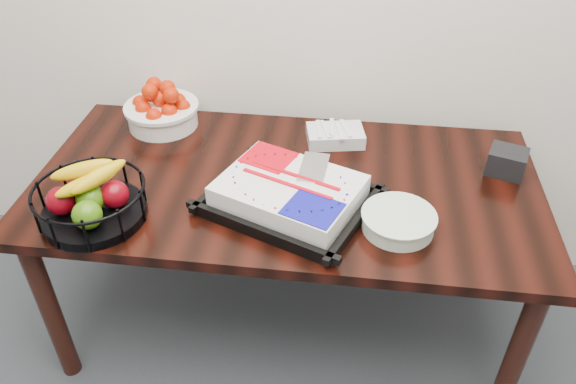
# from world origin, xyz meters

# --- Properties ---
(table) EXTENTS (1.80, 0.90, 0.75)m
(table) POSITION_xyz_m (0.00, 2.00, 0.66)
(table) COLOR black
(table) RESTS_ON ground
(cake_tray) EXTENTS (0.62, 0.56, 0.10)m
(cake_tray) POSITION_xyz_m (0.03, 1.86, 0.80)
(cake_tray) COLOR black
(cake_tray) RESTS_ON table
(tangerine_bowl) EXTENTS (0.30, 0.30, 0.19)m
(tangerine_bowl) POSITION_xyz_m (-0.55, 2.32, 0.83)
(tangerine_bowl) COLOR white
(tangerine_bowl) RESTS_ON table
(fruit_basket) EXTENTS (0.36, 0.36, 0.19)m
(fruit_basket) POSITION_xyz_m (-0.59, 1.71, 0.83)
(fruit_basket) COLOR black
(fruit_basket) RESTS_ON table
(plate_stack) EXTENTS (0.24, 0.24, 0.06)m
(plate_stack) POSITION_xyz_m (0.39, 1.78, 0.78)
(plate_stack) COLOR white
(plate_stack) RESTS_ON table
(fork_bag) EXTENTS (0.24, 0.18, 0.06)m
(fork_bag) POSITION_xyz_m (0.16, 2.28, 0.78)
(fork_bag) COLOR silver
(fork_bag) RESTS_ON table
(napkin_box) EXTENTS (0.16, 0.15, 0.09)m
(napkin_box) POSITION_xyz_m (0.78, 2.15, 0.80)
(napkin_box) COLOR black
(napkin_box) RESTS_ON table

